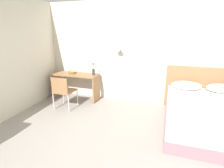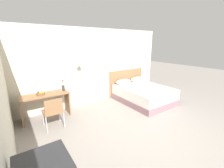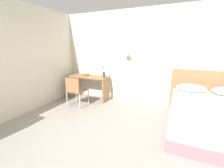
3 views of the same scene
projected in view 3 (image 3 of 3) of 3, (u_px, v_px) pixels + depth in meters
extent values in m
cube|color=beige|center=(147.00, 58.00, 4.20)|extent=(6.00, 0.06, 2.65)
cube|color=beige|center=(161.00, 44.00, 3.93)|extent=(0.52, 0.02, 0.52)
cube|color=#A8B7BC|center=(188.00, 44.00, 3.69)|extent=(0.52, 0.02, 0.52)
cylinder|color=#B2B2B7|center=(127.00, 50.00, 4.26)|extent=(0.02, 0.16, 0.02)
cone|color=white|center=(126.00, 52.00, 4.20)|extent=(0.17, 0.17, 0.12)
cube|color=gray|center=(211.00, 127.00, 2.94)|extent=(1.57, 1.98, 0.22)
cube|color=white|center=(214.00, 113.00, 2.87)|extent=(1.54, 1.94, 0.35)
cube|color=#8E6642|center=(207.00, 92.00, 3.74)|extent=(1.69, 0.06, 1.07)
ellipsoid|color=white|center=(191.00, 88.00, 3.61)|extent=(0.66, 0.38, 0.20)
cube|color=white|center=(218.00, 109.00, 2.56)|extent=(0.26, 0.34, 0.06)
cube|color=#8E6642|center=(88.00, 77.00, 4.71)|extent=(1.30, 0.50, 0.03)
cube|color=#8E6642|center=(72.00, 86.00, 5.05)|extent=(0.04, 0.46, 0.70)
cube|color=#8E6642|center=(106.00, 90.00, 4.55)|extent=(0.04, 0.46, 0.70)
cube|color=#8E6642|center=(78.00, 90.00, 4.22)|extent=(0.47, 0.47, 0.02)
cube|color=#8E6642|center=(72.00, 85.00, 3.97)|extent=(0.43, 0.03, 0.39)
cylinder|color=#B7B7BC|center=(77.00, 95.00, 4.55)|extent=(0.03, 0.03, 0.43)
cylinder|color=#B7B7BC|center=(88.00, 97.00, 4.38)|extent=(0.03, 0.03, 0.43)
cylinder|color=#B7B7BC|center=(67.00, 99.00, 4.17)|extent=(0.03, 0.03, 0.43)
cylinder|color=#B7B7BC|center=(80.00, 101.00, 4.00)|extent=(0.03, 0.03, 0.43)
cylinder|color=brown|center=(85.00, 75.00, 4.75)|extent=(0.22, 0.22, 0.05)
ellipsoid|color=yellow|center=(86.00, 74.00, 4.71)|extent=(0.18, 0.12, 0.06)
sphere|color=red|center=(84.00, 73.00, 4.77)|extent=(0.07, 0.07, 0.07)
cylinder|color=#333338|center=(104.00, 75.00, 4.49)|extent=(0.07, 0.07, 0.17)
cylinder|color=#3D7538|center=(104.00, 69.00, 4.45)|extent=(0.01, 0.01, 0.14)
sphere|color=#DB3838|center=(104.00, 67.00, 4.43)|extent=(0.06, 0.06, 0.06)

